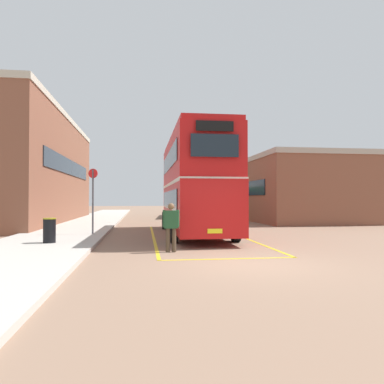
{
  "coord_description": "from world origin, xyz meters",
  "views": [
    {
      "loc": [
        -2.88,
        -9.53,
        1.74
      ],
      "look_at": [
        0.15,
        12.22,
        2.16
      ],
      "focal_mm": 34.23,
      "sensor_mm": 36.0,
      "label": 1
    }
  ],
  "objects_px": {
    "double_decker_bus": "(194,183)",
    "single_deck_bus": "(194,200)",
    "bus_stop_sign": "(93,195)",
    "litter_bin": "(49,230)",
    "pedestrian_boarding": "(171,224)"
  },
  "relations": [
    {
      "from": "double_decker_bus",
      "to": "single_deck_bus",
      "type": "height_order",
      "value": "double_decker_bus"
    },
    {
      "from": "double_decker_bus",
      "to": "single_deck_bus",
      "type": "xyz_separation_m",
      "value": [
        2.51,
        17.59,
        -0.87
      ]
    },
    {
      "from": "double_decker_bus",
      "to": "bus_stop_sign",
      "type": "bearing_deg",
      "value": -174.4
    },
    {
      "from": "bus_stop_sign",
      "to": "litter_bin",
      "type": "bearing_deg",
      "value": -108.72
    },
    {
      "from": "litter_bin",
      "to": "single_deck_bus",
      "type": "bearing_deg",
      "value": 68.53
    },
    {
      "from": "bus_stop_sign",
      "to": "pedestrian_boarding",
      "type": "bearing_deg",
      "value": -59.19
    },
    {
      "from": "pedestrian_boarding",
      "to": "litter_bin",
      "type": "distance_m",
      "value": 4.75
    },
    {
      "from": "litter_bin",
      "to": "bus_stop_sign",
      "type": "height_order",
      "value": "bus_stop_sign"
    },
    {
      "from": "pedestrian_boarding",
      "to": "bus_stop_sign",
      "type": "relative_size",
      "value": 0.54
    },
    {
      "from": "bus_stop_sign",
      "to": "single_deck_bus",
      "type": "bearing_deg",
      "value": 68.03
    },
    {
      "from": "single_deck_bus",
      "to": "litter_bin",
      "type": "xyz_separation_m",
      "value": [
        -8.4,
        -21.36,
        -1.05
      ]
    },
    {
      "from": "pedestrian_boarding",
      "to": "bus_stop_sign",
      "type": "xyz_separation_m",
      "value": [
        -3.17,
        5.32,
        1.01
      ]
    },
    {
      "from": "double_decker_bus",
      "to": "single_deck_bus",
      "type": "bearing_deg",
      "value": 81.88
    },
    {
      "from": "single_deck_bus",
      "to": "pedestrian_boarding",
      "type": "bearing_deg",
      "value": -99.98
    },
    {
      "from": "pedestrian_boarding",
      "to": "single_deck_bus",
      "type": "bearing_deg",
      "value": 80.02
    }
  ]
}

